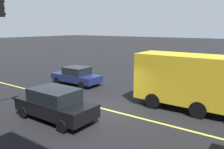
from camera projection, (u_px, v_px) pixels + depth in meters
name	position (u px, v px, depth m)	size (l,w,h in m)	color
ground	(107.00, 110.00, 13.15)	(200.00, 200.00, 0.00)	black
lane_stripe_center	(107.00, 110.00, 13.15)	(80.00, 0.16, 0.01)	#D8CC4C
car_black	(55.00, 103.00, 11.72)	(4.44, 2.04, 1.62)	black
car_navy	(77.00, 76.00, 19.00)	(4.31, 1.94, 1.48)	navy
truck_yellow	(195.00, 82.00, 12.80)	(7.39, 2.45, 3.18)	silver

